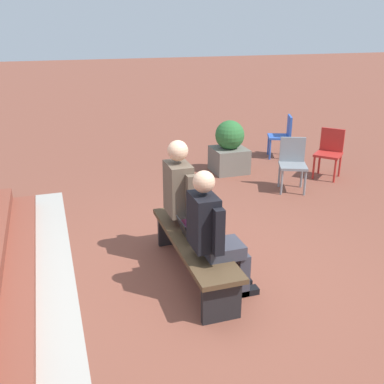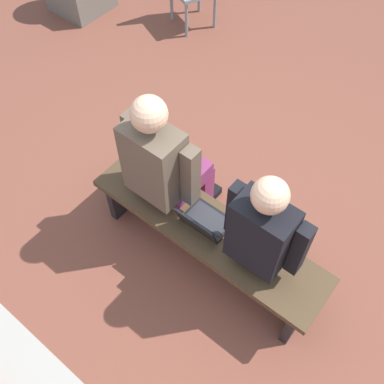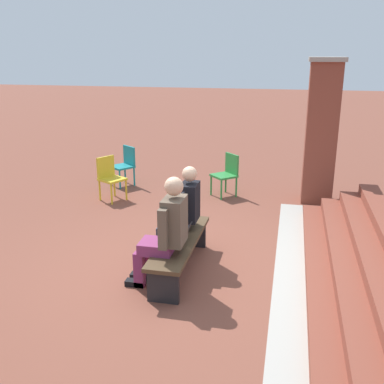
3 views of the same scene
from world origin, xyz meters
The scene contains 5 objects.
ground_plane centered at (0.00, 0.00, 0.00)m, with size 60.00×60.00×0.00m, color brown.
bench centered at (0.17, -0.02, 0.35)m, with size 1.80×0.44×0.45m.
person_student centered at (-0.24, -0.09, 0.71)m, with size 0.53×0.67×1.32m.
person_adult centered at (0.58, -0.09, 0.74)m, with size 0.58×0.73×1.40m.
laptop centered at (0.19, -0.01, 0.50)m, with size 0.32×0.29×0.21m.
Camera 2 is at (-0.75, 1.30, 3.09)m, focal length 42.00 mm.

